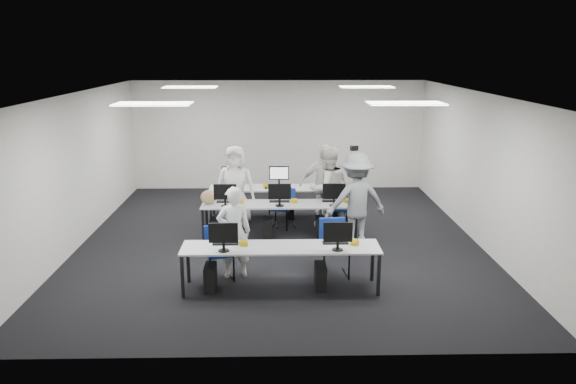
{
  "coord_description": "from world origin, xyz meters",
  "views": [
    {
      "loc": [
        -0.07,
        -10.94,
        3.82
      ],
      "look_at": [
        0.17,
        0.1,
        1.0
      ],
      "focal_mm": 35.0,
      "sensor_mm": 36.0,
      "label": 1
    }
  ],
  "objects_px": {
    "student_3": "(324,185)",
    "desk_mid": "(280,206)",
    "chair_7": "(330,214)",
    "student_2": "(235,186)",
    "chair_3": "(281,215)",
    "chair_0": "(219,262)",
    "chair_2": "(231,218)",
    "chair_5": "(229,211)",
    "chair_1": "(334,258)",
    "student_1": "(328,188)",
    "desk_front": "(281,249)",
    "student_0": "(234,232)",
    "chair_6": "(285,213)",
    "chair_4": "(338,216)",
    "photographer": "(356,201)"
  },
  "relations": [
    {
      "from": "desk_front",
      "to": "chair_5",
      "type": "distance_m",
      "value": 3.74
    },
    {
      "from": "chair_1",
      "to": "photographer",
      "type": "bearing_deg",
      "value": 63.03
    },
    {
      "from": "desk_mid",
      "to": "chair_1",
      "type": "height_order",
      "value": "chair_1"
    },
    {
      "from": "chair_2",
      "to": "student_1",
      "type": "relative_size",
      "value": 0.46
    },
    {
      "from": "chair_5",
      "to": "chair_3",
      "type": "bearing_deg",
      "value": -15.25
    },
    {
      "from": "desk_mid",
      "to": "chair_2",
      "type": "relative_size",
      "value": 3.82
    },
    {
      "from": "desk_front",
      "to": "chair_3",
      "type": "height_order",
      "value": "chair_3"
    },
    {
      "from": "chair_0",
      "to": "chair_2",
      "type": "distance_m",
      "value": 2.64
    },
    {
      "from": "desk_front",
      "to": "student_0",
      "type": "height_order",
      "value": "student_0"
    },
    {
      "from": "chair_5",
      "to": "student_3",
      "type": "bearing_deg",
      "value": -4.86
    },
    {
      "from": "chair_4",
      "to": "chair_6",
      "type": "relative_size",
      "value": 1.03
    },
    {
      "from": "chair_2",
      "to": "chair_5",
      "type": "bearing_deg",
      "value": 116.01
    },
    {
      "from": "photographer",
      "to": "desk_mid",
      "type": "bearing_deg",
      "value": -35.23
    },
    {
      "from": "desk_mid",
      "to": "chair_6",
      "type": "bearing_deg",
      "value": 81.11
    },
    {
      "from": "student_3",
      "to": "chair_1",
      "type": "bearing_deg",
      "value": -81.22
    },
    {
      "from": "desk_front",
      "to": "chair_5",
      "type": "bearing_deg",
      "value": 107.56
    },
    {
      "from": "chair_5",
      "to": "chair_6",
      "type": "xyz_separation_m",
      "value": [
        1.25,
        -0.12,
        -0.02
      ]
    },
    {
      "from": "desk_front",
      "to": "student_1",
      "type": "bearing_deg",
      "value": 71.74
    },
    {
      "from": "chair_0",
      "to": "chair_7",
      "type": "height_order",
      "value": "chair_0"
    },
    {
      "from": "photographer",
      "to": "chair_5",
      "type": "bearing_deg",
      "value": -43.96
    },
    {
      "from": "student_2",
      "to": "chair_5",
      "type": "bearing_deg",
      "value": 155.53
    },
    {
      "from": "desk_front",
      "to": "student_3",
      "type": "relative_size",
      "value": 1.75
    },
    {
      "from": "student_2",
      "to": "chair_4",
      "type": "bearing_deg",
      "value": -5.84
    },
    {
      "from": "chair_3",
      "to": "chair_6",
      "type": "bearing_deg",
      "value": 70.07
    },
    {
      "from": "chair_5",
      "to": "photographer",
      "type": "height_order",
      "value": "photographer"
    },
    {
      "from": "chair_6",
      "to": "chair_3",
      "type": "bearing_deg",
      "value": -128.22
    },
    {
      "from": "chair_2",
      "to": "student_0",
      "type": "bearing_deg",
      "value": -66.28
    },
    {
      "from": "desk_mid",
      "to": "student_2",
      "type": "relative_size",
      "value": 1.79
    },
    {
      "from": "chair_2",
      "to": "student_1",
      "type": "bearing_deg",
      "value": 19.49
    },
    {
      "from": "chair_6",
      "to": "student_3",
      "type": "distance_m",
      "value": 1.06
    },
    {
      "from": "chair_3",
      "to": "chair_0",
      "type": "bearing_deg",
      "value": -96.59
    },
    {
      "from": "chair_7",
      "to": "student_3",
      "type": "relative_size",
      "value": 0.45
    },
    {
      "from": "chair_5",
      "to": "student_2",
      "type": "bearing_deg",
      "value": -27.92
    },
    {
      "from": "chair_2",
      "to": "chair_6",
      "type": "relative_size",
      "value": 0.94
    },
    {
      "from": "desk_front",
      "to": "chair_6",
      "type": "relative_size",
      "value": 3.59
    },
    {
      "from": "desk_mid",
      "to": "chair_6",
      "type": "distance_m",
      "value": 0.93
    },
    {
      "from": "chair_5",
      "to": "student_3",
      "type": "xyz_separation_m",
      "value": [
        2.1,
        -0.11,
        0.61
      ]
    },
    {
      "from": "chair_0",
      "to": "photographer",
      "type": "distance_m",
      "value": 3.04
    },
    {
      "from": "student_2",
      "to": "chair_1",
      "type": "bearing_deg",
      "value": -55.32
    },
    {
      "from": "student_1",
      "to": "student_2",
      "type": "relative_size",
      "value": 1.01
    },
    {
      "from": "chair_6",
      "to": "photographer",
      "type": "relative_size",
      "value": 0.47
    },
    {
      "from": "student_3",
      "to": "desk_mid",
      "type": "bearing_deg",
      "value": -129.65
    },
    {
      "from": "chair_3",
      "to": "chair_4",
      "type": "distance_m",
      "value": 1.25
    },
    {
      "from": "chair_7",
      "to": "student_2",
      "type": "relative_size",
      "value": 0.46
    },
    {
      "from": "photographer",
      "to": "desk_front",
      "type": "bearing_deg",
      "value": 39.94
    },
    {
      "from": "student_0",
      "to": "photographer",
      "type": "relative_size",
      "value": 0.85
    },
    {
      "from": "student_0",
      "to": "student_2",
      "type": "bearing_deg",
      "value": -97.18
    },
    {
      "from": "student_3",
      "to": "chair_4",
      "type": "bearing_deg",
      "value": -31.41
    },
    {
      "from": "chair_0",
      "to": "chair_1",
      "type": "distance_m",
      "value": 1.97
    },
    {
      "from": "chair_3",
      "to": "chair_6",
      "type": "xyz_separation_m",
      "value": [
        0.1,
        0.15,
        0.0
      ]
    }
  ]
}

